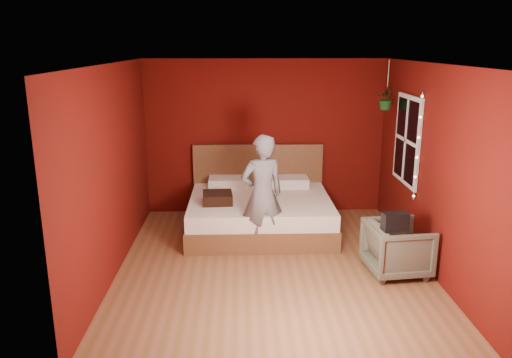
{
  "coord_description": "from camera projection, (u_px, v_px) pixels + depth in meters",
  "views": [
    {
      "loc": [
        -0.42,
        -6.04,
        2.83
      ],
      "look_at": [
        -0.21,
        0.4,
        1.08
      ],
      "focal_mm": 35.0,
      "sensor_mm": 36.0,
      "label": 1
    }
  ],
  "objects": [
    {
      "name": "floor",
      "position": [
        273.0,
        266.0,
        6.58
      ],
      "size": [
        4.5,
        4.5,
        0.0
      ],
      "primitive_type": "plane",
      "color": "brown",
      "rests_on": "ground"
    },
    {
      "name": "room_walls",
      "position": [
        274.0,
        140.0,
        6.14
      ],
      "size": [
        4.04,
        4.54,
        2.62
      ],
      "color": "#5B0B09",
      "rests_on": "ground"
    },
    {
      "name": "window",
      "position": [
        407.0,
        140.0,
        7.11
      ],
      "size": [
        0.05,
        0.97,
        1.27
      ],
      "color": "white",
      "rests_on": "room_walls"
    },
    {
      "name": "fairy_lights",
      "position": [
        418.0,
        147.0,
        6.61
      ],
      "size": [
        0.04,
        0.04,
        1.45
      ],
      "color": "silver",
      "rests_on": "room_walls"
    },
    {
      "name": "bed",
      "position": [
        260.0,
        210.0,
        7.82
      ],
      "size": [
        2.18,
        1.85,
        1.2
      ],
      "color": "brown",
      "rests_on": "ground"
    },
    {
      "name": "person",
      "position": [
        262.0,
        194.0,
        6.84
      ],
      "size": [
        0.7,
        0.56,
        1.67
      ],
      "primitive_type": "imported",
      "rotation": [
        0.0,
        0.0,
        3.45
      ],
      "color": "slate",
      "rests_on": "ground"
    },
    {
      "name": "armchair",
      "position": [
        397.0,
        248.0,
        6.29
      ],
      "size": [
        0.81,
        0.8,
        0.67
      ],
      "primitive_type": "imported",
      "rotation": [
        0.0,
        0.0,
        1.68
      ],
      "color": "#615E4D",
      "rests_on": "ground"
    },
    {
      "name": "handbag",
      "position": [
        395.0,
        222.0,
        5.94
      ],
      "size": [
        0.32,
        0.19,
        0.22
      ],
      "primitive_type": "cube",
      "rotation": [
        0.0,
        0.0,
        0.13
      ],
      "color": "black",
      "rests_on": "armchair"
    },
    {
      "name": "throw_pillow",
      "position": [
        218.0,
        198.0,
        7.39
      ],
      "size": [
        0.46,
        0.46,
        0.15
      ],
      "primitive_type": "cube",
      "rotation": [
        0.0,
        0.0,
        0.07
      ],
      "color": "black",
      "rests_on": "bed"
    },
    {
      "name": "hanging_plant",
      "position": [
        387.0,
        99.0,
        7.57
      ],
      "size": [
        0.38,
        0.36,
        0.75
      ],
      "color": "silver",
      "rests_on": "room_walls"
    }
  ]
}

